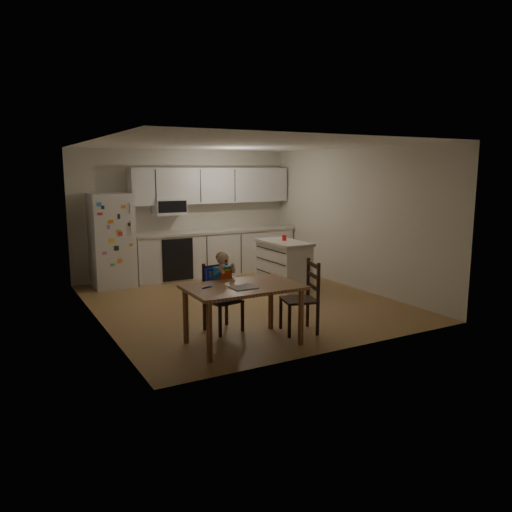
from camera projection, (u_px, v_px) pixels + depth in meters
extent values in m
cube|color=#9A6F3F|center=(242.00, 302.00, 8.07)|extent=(4.50, 5.00, 0.01)
cube|color=beige|center=(185.00, 213.00, 10.02)|extent=(4.50, 0.02, 2.50)
cube|color=beige|center=(95.00, 234.00, 6.79)|extent=(0.02, 5.00, 2.50)
cube|color=beige|center=(353.00, 219.00, 8.93)|extent=(0.02, 5.00, 2.50)
cube|color=white|center=(241.00, 144.00, 7.65)|extent=(4.50, 5.00, 0.01)
cube|color=silver|center=(112.00, 240.00, 9.05)|extent=(0.72, 0.70, 1.70)
cube|color=silver|center=(216.00, 253.00, 10.15)|extent=(3.34, 0.60, 0.86)
cube|color=beige|center=(215.00, 231.00, 10.06)|extent=(3.37, 0.62, 0.05)
cube|color=black|center=(178.00, 260.00, 9.45)|extent=(0.60, 0.02, 0.80)
cube|color=silver|center=(212.00, 185.00, 10.03)|extent=(3.34, 0.34, 0.70)
cube|color=silver|center=(169.00, 206.00, 9.63)|extent=(0.60, 0.38, 0.33)
cube|color=silver|center=(284.00, 265.00, 9.05)|extent=(0.55, 1.09, 0.80)
cube|color=beige|center=(284.00, 242.00, 8.98)|extent=(0.60, 1.15, 0.05)
cylinder|color=red|center=(284.00, 238.00, 9.02)|extent=(0.08, 0.08, 0.10)
cube|color=brown|center=(243.00, 287.00, 6.02)|extent=(1.37, 0.88, 0.04)
cylinder|color=brown|center=(209.00, 332.00, 5.48)|extent=(0.07, 0.07, 0.69)
cylinder|color=brown|center=(186.00, 316.00, 6.11)|extent=(0.07, 0.07, 0.69)
cylinder|color=brown|center=(301.00, 317.00, 6.06)|extent=(0.07, 0.07, 0.69)
cylinder|color=brown|center=(271.00, 303.00, 6.68)|extent=(0.07, 0.07, 0.69)
cube|color=#B6B6BB|center=(243.00, 287.00, 5.91)|extent=(0.29, 0.25, 0.01)
cylinder|color=#142BD2|center=(206.00, 287.00, 5.89)|extent=(0.12, 0.06, 0.02)
cube|color=black|center=(223.00, 301.00, 6.56)|extent=(0.46, 0.46, 0.03)
cube|color=black|center=(220.00, 322.00, 6.35)|extent=(0.04, 0.04, 0.40)
cube|color=black|center=(204.00, 316.00, 6.63)|extent=(0.04, 0.04, 0.40)
cube|color=black|center=(242.00, 317.00, 6.57)|extent=(0.04, 0.04, 0.40)
cube|color=black|center=(226.00, 311.00, 6.85)|extent=(0.04, 0.04, 0.40)
cube|color=black|center=(215.00, 280.00, 6.66)|extent=(0.40, 0.10, 0.47)
cube|color=#142BD2|center=(223.00, 296.00, 6.55)|extent=(0.41, 0.38, 0.09)
cube|color=#142BD2|center=(217.00, 279.00, 6.62)|extent=(0.36, 0.12, 0.32)
cube|color=#546DC4|center=(224.00, 292.00, 6.53)|extent=(0.32, 0.29, 0.02)
cube|color=#1F6BB0|center=(222.00, 276.00, 6.51)|extent=(0.23, 0.17, 0.25)
cube|color=#E7531C|center=(225.00, 277.00, 6.47)|extent=(0.18, 0.04, 0.19)
sphere|color=beige|center=(223.00, 258.00, 6.47)|extent=(0.19, 0.19, 0.16)
ellipsoid|color=olive|center=(223.00, 257.00, 6.46)|extent=(0.19, 0.18, 0.13)
cube|color=black|center=(299.00, 300.00, 6.51)|extent=(0.51, 0.51, 0.03)
cube|color=black|center=(281.00, 313.00, 6.69)|extent=(0.04, 0.04, 0.42)
cube|color=black|center=(307.00, 312.00, 6.78)|extent=(0.04, 0.04, 0.42)
cube|color=black|center=(289.00, 322.00, 6.33)|extent=(0.04, 0.04, 0.42)
cube|color=black|center=(318.00, 320.00, 6.42)|extent=(0.04, 0.04, 0.42)
cube|color=black|center=(313.00, 279.00, 6.51)|extent=(0.14, 0.41, 0.50)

